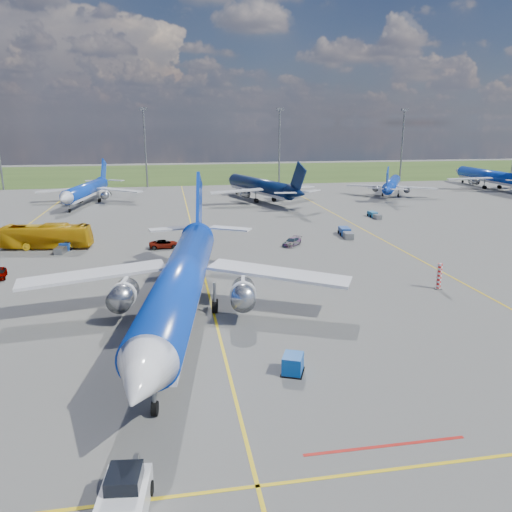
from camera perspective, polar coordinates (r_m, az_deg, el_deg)
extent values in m
plane|color=#545452|center=(45.72, -4.29, -8.75)|extent=(400.00, 400.00, 0.00)
cube|color=#2D4719|center=(192.61, -8.88, 9.33)|extent=(400.00, 80.00, 0.01)
cube|color=gold|center=(74.11, -6.64, 0.53)|extent=(0.25, 160.00, 0.02)
cube|color=gold|center=(28.68, 0.18, -24.81)|extent=(60.00, 0.25, 0.02)
cube|color=gold|center=(87.71, -27.03, 1.23)|extent=(0.25, 120.00, 0.02)
cube|color=gold|center=(90.33, 12.32, 2.90)|extent=(0.25, 120.00, 0.02)
cube|color=#A5140F|center=(32.24, 14.58, -20.27)|extent=(10.00, 0.25, 0.02)
cylinder|color=slate|center=(152.00, -12.53, 11.85)|extent=(0.50, 0.50, 22.00)
cube|color=slate|center=(151.87, -12.77, 16.11)|extent=(2.20, 0.50, 0.80)
cylinder|color=slate|center=(155.61, 2.69, 12.24)|extent=(0.50, 0.50, 22.00)
cube|color=slate|center=(155.48, 2.74, 16.41)|extent=(2.20, 0.50, 0.80)
cylinder|color=slate|center=(168.90, 16.35, 11.89)|extent=(0.50, 0.50, 22.00)
cube|color=slate|center=(168.78, 16.64, 15.71)|extent=(2.20, 0.50, 0.80)
cylinder|color=red|center=(60.39, 20.21, -2.19)|extent=(0.50, 0.50, 3.00)
cube|color=silver|center=(27.43, -14.94, -25.79)|extent=(2.71, 4.51, 1.33)
cube|color=black|center=(27.32, -14.82, -23.50)|extent=(1.83, 2.01, 0.92)
cube|color=slate|center=(29.51, -13.88, -22.62)|extent=(0.53, 2.46, 0.20)
cube|color=#0B449E|center=(38.68, 4.23, -12.20)|extent=(2.03, 2.22, 1.44)
imported|color=#D0970C|center=(81.48, -22.85, 2.09)|extent=(13.52, 4.68, 3.69)
imported|color=#999999|center=(76.62, -10.41, 1.35)|extent=(4.74, 2.43, 1.28)
imported|color=#999999|center=(77.26, 4.13, 1.64)|extent=(3.98, 4.27, 1.21)
cube|color=navy|center=(85.85, 10.08, 2.82)|extent=(1.95, 3.13, 1.25)
cube|color=slate|center=(83.06, 10.51, 2.31)|extent=(1.64, 2.43, 1.02)
cube|color=#1A459F|center=(80.09, -20.78, 1.15)|extent=(1.89, 2.91, 1.14)
cube|color=slate|center=(77.66, -21.45, 0.60)|extent=(1.58, 2.26, 0.94)
cube|color=#185D92|center=(103.75, 13.17, 4.68)|extent=(1.35, 2.49, 1.05)
cube|color=slate|center=(101.52, 13.71, 4.37)|extent=(1.16, 1.92, 0.86)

